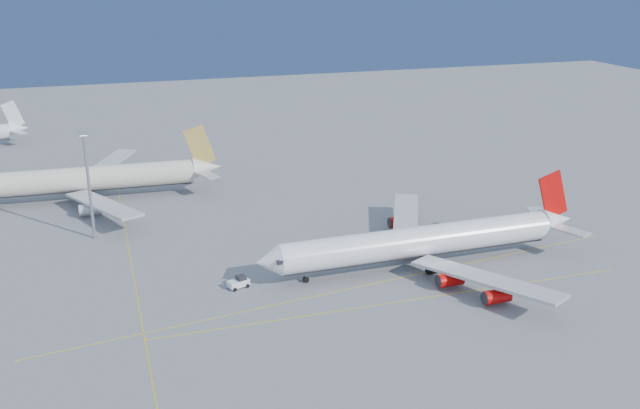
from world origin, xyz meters
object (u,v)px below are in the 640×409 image
at_px(pushback_tug, 239,282).
at_px(light_mast, 88,177).
at_px(airliner_virgin, 425,241).
at_px(airliner_etihad, 88,179).

relative_size(pushback_tug, light_mast, 0.18).
relative_size(airliner_virgin, airliner_etihad, 1.01).
xyz_separation_m(airliner_etihad, light_mast, (0.55, -28.40, 8.61)).
distance_m(airliner_etihad, pushback_tug, 67.83).
bearing_deg(pushback_tug, light_mast, 108.03).
height_order(airliner_etihad, pushback_tug, airliner_etihad).
bearing_deg(airliner_etihad, pushback_tug, -65.56).
bearing_deg(light_mast, pushback_tug, -53.84).
bearing_deg(airliner_virgin, pushback_tug, 177.02).
height_order(pushback_tug, light_mast, light_mast).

